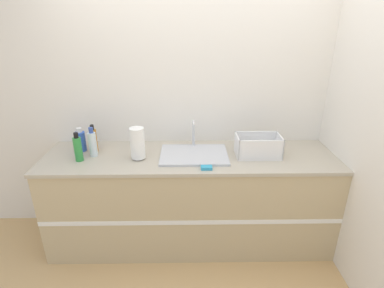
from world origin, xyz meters
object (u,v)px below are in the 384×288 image
Objects in this scene: paper_towel_roll at (137,143)px; bottle_blue at (81,141)px; bottle_amber at (94,140)px; dish_rack at (258,148)px; bottle_green at (78,148)px; sink at (194,154)px; bottle_clear at (93,144)px.

bottle_blue is (-0.54, 0.18, -0.05)m from paper_towel_roll.
bottle_amber is 0.12m from bottle_blue.
paper_towel_roll is 0.73× the size of dish_rack.
bottle_blue is 0.22m from bottle_green.
paper_towel_roll is 1.11× the size of bottle_amber.
paper_towel_roll reaches higher than sink.
paper_towel_roll is 1.06× the size of bottle_clear.
bottle_blue reaches higher than dish_rack.
bottle_clear is at bearing -77.92° from bottle_amber.
bottle_clear is 0.13m from bottle_green.
bottle_blue is (-0.12, 0.01, -0.01)m from bottle_amber.
bottle_green is (-0.49, -0.03, -0.03)m from paper_towel_roll.
dish_rack is 1.53× the size of bottle_amber.
bottle_amber is (-1.46, 0.12, 0.04)m from dish_rack.
bottle_clear is (-1.43, 0.02, 0.04)m from dish_rack.
sink is 0.50m from paper_towel_roll.
bottle_clear is (-0.88, 0.01, 0.10)m from sink.
paper_towel_roll is at bearing -9.23° from bottle_clear.
bottle_clear is 1.04× the size of bottle_green.
bottle_amber is at bearing 175.29° from dish_rack.
bottle_clear is (0.02, -0.10, 0.01)m from bottle_amber.
paper_towel_roll is 1.28× the size of bottle_blue.
bottle_green is (-1.53, -0.08, 0.04)m from dish_rack.
paper_towel_roll is at bearing -18.46° from bottle_blue.
sink is 2.34× the size of bottle_amber.
dish_rack is at bearing -4.77° from bottle_blue.
bottle_amber reaches higher than dish_rack.
sink reaches higher than dish_rack.
paper_towel_roll is 0.45m from bottle_amber.
paper_towel_roll is at bearing 3.42° from bottle_green.
paper_towel_roll reaches higher than bottle_amber.
paper_towel_roll is 1.04m from dish_rack.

